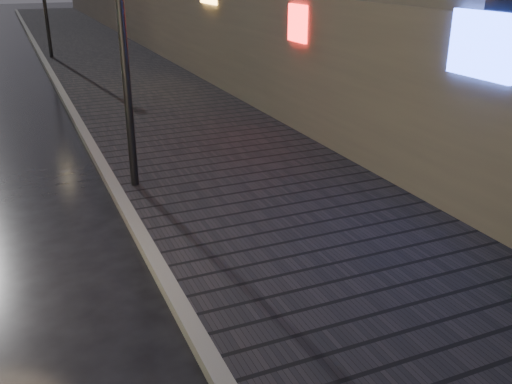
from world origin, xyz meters
The scene contains 2 objects.
sidewalk centered at (3.90, 21.00, 0.07)m, with size 4.60×58.00×0.15m, color black.
curb centered at (1.50, 21.00, 0.07)m, with size 0.20×58.00×0.15m, color slate.
Camera 1 is at (0.03, -3.62, 3.87)m, focal length 40.00 mm.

